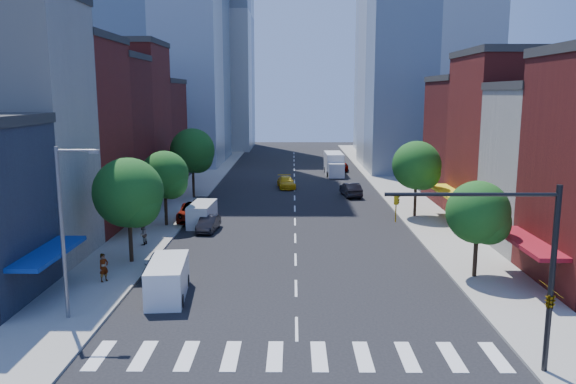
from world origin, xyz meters
name	(u,v)px	position (x,y,z in m)	size (l,w,h in m)	color
ground	(297,329)	(0.00, 0.00, 0.00)	(220.00, 220.00, 0.00)	black
sidewalk_left	(191,191)	(-12.50, 40.00, 0.07)	(5.00, 120.00, 0.15)	gray
sidewalk_right	(398,191)	(12.50, 40.00, 0.07)	(5.00, 120.00, 0.15)	gray
crosswalk	(297,356)	(0.00, -3.00, 0.01)	(19.00, 3.00, 0.01)	silver
bldg_left_2	(47,138)	(-21.00, 20.50, 8.00)	(12.00, 9.00, 16.00)	maroon
bldg_left_3	(84,137)	(-21.00, 29.00, 7.50)	(12.00, 8.00, 15.00)	#531614
bldg_left_4	(111,122)	(-21.00, 37.50, 8.50)	(12.00, 9.00, 17.00)	maroon
bldg_left_5	(135,134)	(-21.00, 47.00, 6.50)	(12.00, 10.00, 13.00)	#531614
bldg_right_1	(576,171)	(21.00, 15.00, 6.00)	(12.00, 8.00, 12.00)	beige
bldg_right_2	(528,141)	(21.00, 24.00, 7.50)	(12.00, 10.00, 15.00)	maroon
bldg_right_3	(489,143)	(21.00, 34.00, 6.50)	(12.00, 10.00, 13.00)	#531614
tower_far_w	(208,14)	(-18.00, 95.00, 28.00)	(18.00, 18.00, 56.00)	#9EA5AD
traffic_signal	(538,280)	(9.94, -4.50, 4.16)	(7.24, 2.24, 8.00)	black
streetlight	(65,222)	(-11.81, 1.00, 5.28)	(2.25, 0.25, 9.00)	slate
tree_left_near	(130,195)	(-11.35, 10.92, 4.87)	(4.80, 4.80, 7.30)	black
tree_left_mid	(166,177)	(-11.35, 21.92, 4.53)	(4.20, 4.20, 6.65)	black
tree_left_far	(194,152)	(-11.35, 35.92, 5.20)	(5.00, 5.00, 7.75)	black
tree_right_near	(481,215)	(11.65, 7.92, 4.19)	(4.00, 4.00, 6.20)	black
tree_right_far	(418,167)	(11.65, 25.92, 4.86)	(4.60, 4.60, 7.20)	black
parked_car_front	(159,264)	(-8.92, 8.44, 0.73)	(1.73, 4.31, 1.47)	#B3B3B8
parked_car_second	(208,223)	(-7.50, 20.41, 0.66)	(1.41, 4.04, 1.33)	black
parked_car_third	(194,212)	(-9.50, 24.49, 0.82)	(2.71, 5.89, 1.64)	#999999
parked_car_rear	(199,207)	(-9.50, 27.51, 0.67)	(1.89, 4.65, 1.35)	black
cargo_van_near	(167,280)	(-7.49, 4.38, 1.07)	(2.47, 5.23, 2.16)	white
cargo_van_far	(202,214)	(-8.40, 22.58, 1.00)	(2.17, 4.85, 2.02)	silver
taxi	(286,182)	(-1.04, 42.84, 0.72)	(2.02, 4.96, 1.44)	#D5A30B
traffic_car_oncoming	(351,189)	(6.49, 37.10, 0.80)	(1.70, 4.86, 1.60)	black
traffic_car_far	(343,167)	(7.45, 58.35, 0.69)	(1.63, 4.04, 1.38)	#999999
box_truck	(334,165)	(5.78, 54.30, 1.51)	(2.63, 8.01, 3.20)	silver
pedestrian_near	(104,267)	(-12.00, 6.77, 1.05)	(0.65, 0.43, 1.79)	#999999
pedestrian_far	(143,235)	(-11.84, 15.34, 0.96)	(0.79, 0.61, 1.62)	#999999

